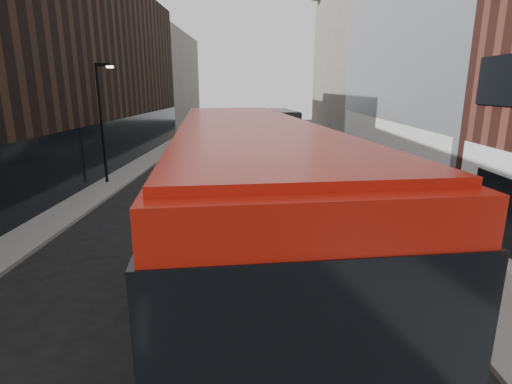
{
  "coord_description": "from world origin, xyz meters",
  "views": [
    {
      "loc": [
        1.14,
        -5.84,
        5.76
      ],
      "look_at": [
        1.01,
        6.64,
        2.5
      ],
      "focal_mm": 28.0,
      "sensor_mm": 36.0,
      "label": 1
    }
  ],
  "objects_px": {
    "grey_bus": "(283,123)",
    "car_c": "(300,149)",
    "street_lamp": "(102,116)",
    "red_bus": "(246,218)",
    "car_a": "(266,169)",
    "car_b": "(252,153)"
  },
  "relations": [
    {
      "from": "red_bus",
      "to": "car_b",
      "type": "height_order",
      "value": "red_bus"
    },
    {
      "from": "street_lamp",
      "to": "car_a",
      "type": "relative_size",
      "value": 1.67
    },
    {
      "from": "red_bus",
      "to": "car_a",
      "type": "relative_size",
      "value": 3.04
    },
    {
      "from": "street_lamp",
      "to": "grey_bus",
      "type": "distance_m",
      "value": 27.56
    },
    {
      "from": "street_lamp",
      "to": "car_a",
      "type": "distance_m",
      "value": 10.43
    },
    {
      "from": "grey_bus",
      "to": "car_a",
      "type": "bearing_deg",
      "value": -103.56
    },
    {
      "from": "grey_bus",
      "to": "car_c",
      "type": "xyz_separation_m",
      "value": [
        0.7,
        -14.34,
        -1.04
      ]
    },
    {
      "from": "street_lamp",
      "to": "red_bus",
      "type": "bearing_deg",
      "value": -58.85
    },
    {
      "from": "street_lamp",
      "to": "grey_bus",
      "type": "height_order",
      "value": "street_lamp"
    },
    {
      "from": "red_bus",
      "to": "grey_bus",
      "type": "bearing_deg",
      "value": 77.71
    },
    {
      "from": "red_bus",
      "to": "grey_bus",
      "type": "height_order",
      "value": "red_bus"
    },
    {
      "from": "street_lamp",
      "to": "grey_bus",
      "type": "bearing_deg",
      "value": 63.91
    },
    {
      "from": "red_bus",
      "to": "car_b",
      "type": "relative_size",
      "value": 3.06
    },
    {
      "from": "car_a",
      "to": "street_lamp",
      "type": "bearing_deg",
      "value": -168.17
    },
    {
      "from": "street_lamp",
      "to": "car_a",
      "type": "height_order",
      "value": "street_lamp"
    },
    {
      "from": "street_lamp",
      "to": "grey_bus",
      "type": "relative_size",
      "value": 0.69
    },
    {
      "from": "grey_bus",
      "to": "car_c",
      "type": "distance_m",
      "value": 14.39
    },
    {
      "from": "red_bus",
      "to": "grey_bus",
      "type": "distance_m",
      "value": 39.71
    },
    {
      "from": "grey_bus",
      "to": "car_c",
      "type": "height_order",
      "value": "grey_bus"
    },
    {
      "from": "street_lamp",
      "to": "car_b",
      "type": "relative_size",
      "value": 1.68
    },
    {
      "from": "grey_bus",
      "to": "car_b",
      "type": "xyz_separation_m",
      "value": [
        -3.36,
        -16.65,
        -1.04
      ]
    },
    {
      "from": "car_a",
      "to": "car_b",
      "type": "bearing_deg",
      "value": 102.83
    }
  ]
}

